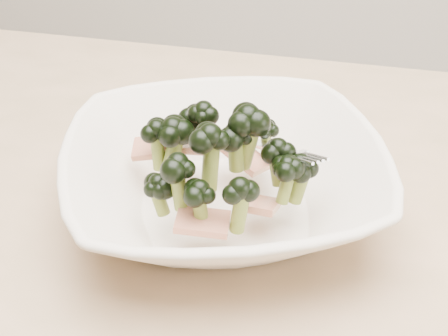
# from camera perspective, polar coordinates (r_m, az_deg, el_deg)

# --- Properties ---
(dining_table) EXTENTS (1.20, 0.80, 0.75)m
(dining_table) POSITION_cam_1_polar(r_m,az_deg,el_deg) (0.69, 3.58, -10.81)
(dining_table) COLOR tan
(dining_table) RESTS_ON ground
(broccoli_dish) EXTENTS (0.40, 0.40, 0.13)m
(broccoli_dish) POSITION_cam_1_polar(r_m,az_deg,el_deg) (0.61, -0.01, -0.69)
(broccoli_dish) COLOR beige
(broccoli_dish) RESTS_ON dining_table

